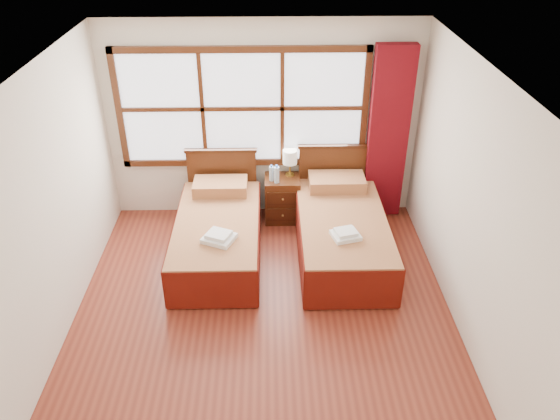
{
  "coord_description": "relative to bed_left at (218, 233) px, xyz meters",
  "views": [
    {
      "loc": [
        0.08,
        -4.31,
        3.96
      ],
      "look_at": [
        0.19,
        0.7,
        0.92
      ],
      "focal_mm": 35.0,
      "sensor_mm": 36.0,
      "label": 1
    }
  ],
  "objects": [
    {
      "name": "bed_left",
      "position": [
        0.0,
        0.0,
        0.0
      ],
      "size": [
        1.01,
        2.03,
        0.97
      ],
      "color": "#3A1A0C",
      "rests_on": "floor"
    },
    {
      "name": "curtain",
      "position": [
        2.15,
        0.91,
        0.87
      ],
      "size": [
        0.5,
        0.16,
        2.3
      ],
      "primitive_type": "cube",
      "color": "maroon",
      "rests_on": "wall_back"
    },
    {
      "name": "floor",
      "position": [
        0.55,
        -1.2,
        -0.3
      ],
      "size": [
        4.5,
        4.5,
        0.0
      ],
      "primitive_type": "plane",
      "color": "maroon",
      "rests_on": "ground"
    },
    {
      "name": "wall_back",
      "position": [
        0.55,
        1.05,
        1.0
      ],
      "size": [
        4.0,
        0.0,
        4.0
      ],
      "primitive_type": "plane",
      "rotation": [
        1.57,
        0.0,
        0.0
      ],
      "color": "silver",
      "rests_on": "floor"
    },
    {
      "name": "towels_right",
      "position": [
        1.47,
        -0.48,
        0.28
      ],
      "size": [
        0.36,
        0.33,
        0.09
      ],
      "rotation": [
        0.0,
        0.0,
        0.28
      ],
      "color": "white",
      "rests_on": "bed_right"
    },
    {
      "name": "nightstand",
      "position": [
        0.8,
        0.8,
        0.01
      ],
      "size": [
        0.46,
        0.45,
        0.61
      ],
      "color": "#492310",
      "rests_on": "floor"
    },
    {
      "name": "bed_right",
      "position": [
        1.49,
        -0.0,
        0.01
      ],
      "size": [
        1.05,
        2.07,
        1.02
      ],
      "color": "#3A1A0C",
      "rests_on": "floor"
    },
    {
      "name": "wall_left",
      "position": [
        -1.45,
        -1.2,
        1.0
      ],
      "size": [
        0.0,
        4.5,
        4.5
      ],
      "primitive_type": "plane",
      "rotation": [
        1.57,
        0.0,
        1.57
      ],
      "color": "silver",
      "rests_on": "floor"
    },
    {
      "name": "bottle_near",
      "position": [
        0.66,
        0.75,
        0.42
      ],
      "size": [
        0.06,
        0.06,
        0.22
      ],
      "color": "#AAC6DA",
      "rests_on": "nightstand"
    },
    {
      "name": "towels_left",
      "position": [
        0.06,
        -0.48,
        0.26
      ],
      "size": [
        0.42,
        0.4,
        0.1
      ],
      "rotation": [
        0.0,
        0.0,
        -0.42
      ],
      "color": "white",
      "rests_on": "bed_left"
    },
    {
      "name": "bottle_far",
      "position": [
        0.72,
        0.69,
        0.43
      ],
      "size": [
        0.07,
        0.07,
        0.25
      ],
      "color": "#AAC6DA",
      "rests_on": "nightstand"
    },
    {
      "name": "ceiling",
      "position": [
        0.55,
        -1.2,
        2.3
      ],
      "size": [
        4.5,
        4.5,
        0.0
      ],
      "primitive_type": "plane",
      "rotation": [
        3.14,
        0.0,
        0.0
      ],
      "color": "white",
      "rests_on": "wall_back"
    },
    {
      "name": "lamp",
      "position": [
        0.9,
        0.89,
        0.57
      ],
      "size": [
        0.19,
        0.19,
        0.36
      ],
      "color": "gold",
      "rests_on": "nightstand"
    },
    {
      "name": "wall_right",
      "position": [
        2.55,
        -1.2,
        1.0
      ],
      "size": [
        0.0,
        4.5,
        4.5
      ],
      "primitive_type": "plane",
      "rotation": [
        1.57,
        0.0,
        -1.57
      ],
      "color": "silver",
      "rests_on": "floor"
    },
    {
      "name": "window",
      "position": [
        0.3,
        1.01,
        1.2
      ],
      "size": [
        3.16,
        0.06,
        1.56
      ],
      "color": "white",
      "rests_on": "wall_back"
    }
  ]
}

